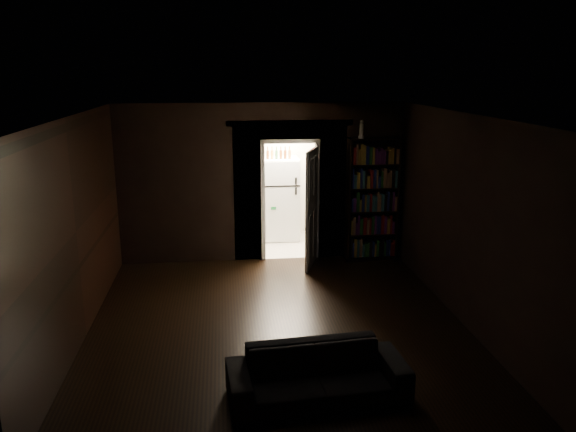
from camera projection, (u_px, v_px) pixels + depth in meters
ground at (278, 325)px, 7.57m from camera, size 5.50×5.50×0.00m
room_walls at (269, 187)px, 8.17m from camera, size 5.02×5.61×2.84m
kitchen_alcove at (283, 181)px, 11.04m from camera, size 2.20×1.80×2.60m
sofa at (318, 367)px, 5.81m from camera, size 1.92×0.95×0.72m
bookshelf at (372, 200)px, 9.96m from camera, size 0.94×0.46×2.20m
refrigerator at (280, 199)px, 11.28m from camera, size 0.76×0.71×1.65m
door at (312, 209)px, 9.64m from camera, size 0.34×0.81×2.05m
figurine at (361, 129)px, 9.57m from camera, size 0.14×0.14×0.31m
bottles at (276, 153)px, 10.91m from camera, size 0.61×0.19×0.25m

